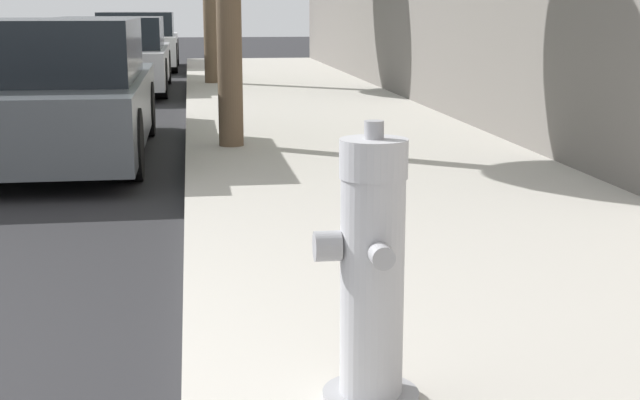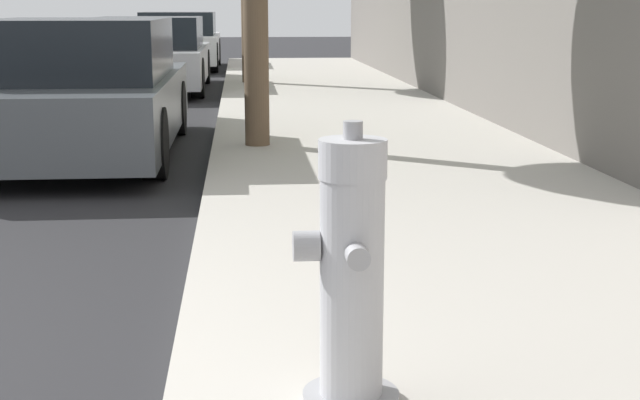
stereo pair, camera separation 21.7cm
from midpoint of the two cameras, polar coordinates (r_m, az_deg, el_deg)
name	(u,v)px [view 2 (the right image)]	position (r m, az deg, el deg)	size (l,w,h in m)	color
sidewalk_slab	(601,388)	(3.47, 19.30, -11.29)	(3.11, 40.00, 0.13)	#B7B2A8
fire_hydrant	(351,278)	(2.87, 4.17, -5.01)	(0.35, 0.35, 0.94)	#97979C
parked_car_near	(81,91)	(8.80, -14.34, 6.79)	(1.77, 4.24, 1.30)	#4C5156
parked_car_mid	(151,55)	(15.54, -10.39, 9.12)	(1.88, 4.38, 1.24)	#B7B7BC
parked_car_far	(180,41)	(20.97, -8.66, 10.00)	(1.78, 4.08, 1.29)	silver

